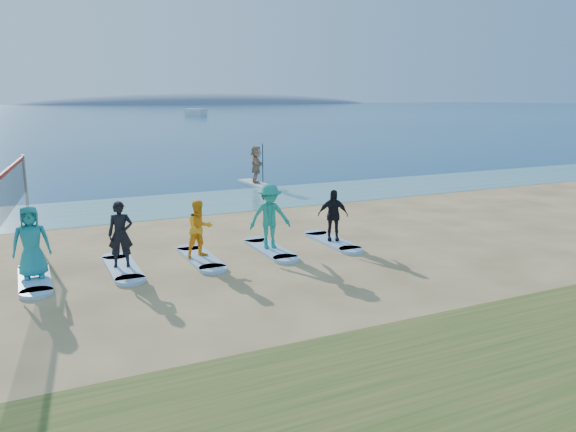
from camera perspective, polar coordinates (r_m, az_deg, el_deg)
name	(u,v)px	position (r m, az deg, el deg)	size (l,w,h in m)	color
ground	(289,282)	(13.13, 0.09, -6.72)	(600.00, 600.00, 0.00)	tan
shallow_water	(175,205)	(22.76, -11.45, 1.13)	(600.00, 600.00, 0.00)	teal
ocean	(37,112)	(171.34, -24.15, 9.62)	(600.00, 600.00, 0.00)	navy
island_ridge	(211,104)	(327.02, -7.87, 11.22)	(220.00, 56.00, 18.00)	slate
volleyball_net	(2,200)	(14.47, -27.06, 1.49)	(1.18, 9.02, 2.50)	gray
paddleboard	(256,184)	(27.32, -3.24, 3.27)	(0.70, 3.00, 0.12)	silver
paddleboarder	(256,164)	(27.19, -3.26, 5.26)	(1.66, 0.53, 1.79)	tan
boat_offshore_b	(196,115)	(131.65, -9.35, 10.07)	(1.90, 6.33, 1.47)	silver
surfboard_0	(35,279)	(14.46, -24.34, -5.86)	(0.70, 2.20, 0.09)	#94BDE5
student_0	(31,242)	(14.23, -24.65, -2.41)	(0.83, 0.54, 1.70)	teal
surfboard_1	(123,268)	(14.61, -16.45, -5.09)	(0.70, 2.20, 0.09)	#94BDE5
student_1	(121,234)	(14.39, -16.65, -1.79)	(0.60, 0.39, 1.64)	black
surfboard_2	(201,258)	(15.03, -8.87, -4.25)	(0.70, 2.20, 0.09)	#94BDE5
student_2	(200,229)	(14.82, -8.97, -1.28)	(0.74, 0.57, 1.51)	#FFA71A
surfboard_3	(270,249)	(15.69, -1.83, -3.41)	(0.70, 2.20, 0.09)	#94BDE5
student_3	(270,216)	(15.46, -1.86, -0.04)	(1.16, 0.67, 1.80)	teal
surfboard_4	(332,242)	(16.57, 4.53, -2.60)	(0.70, 2.20, 0.09)	#94BDE5
student_4	(333,215)	(16.39, 4.58, 0.09)	(0.88, 0.37, 1.50)	black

